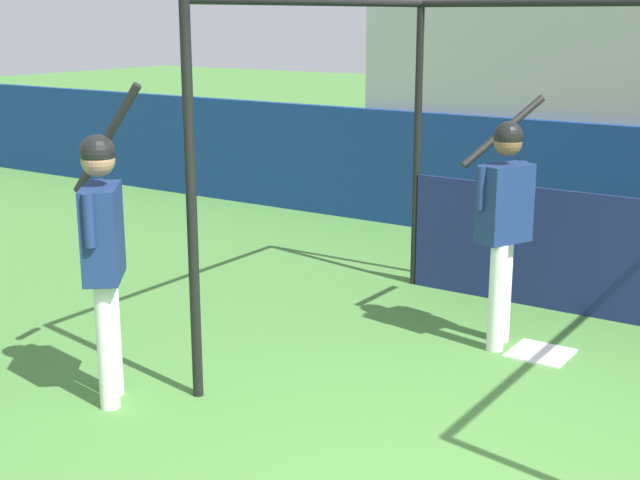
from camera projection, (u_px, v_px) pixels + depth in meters
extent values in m
cube|color=#195B33|center=(436.00, 105.00, 10.93)|extent=(0.45, 0.40, 0.10)
cube|color=#195B33|center=(443.00, 85.00, 11.02)|extent=(0.45, 0.06, 0.40)
cube|color=#195B33|center=(478.00, 107.00, 10.63)|extent=(0.45, 0.40, 0.10)
cube|color=#195B33|center=(485.00, 87.00, 10.72)|extent=(0.45, 0.06, 0.40)
cube|color=#195B33|center=(522.00, 110.00, 10.34)|extent=(0.45, 0.40, 0.10)
cube|color=#195B33|center=(528.00, 89.00, 10.42)|extent=(0.45, 0.06, 0.40)
cube|color=#195B33|center=(568.00, 113.00, 10.04)|extent=(0.45, 0.40, 0.10)
cube|color=#195B33|center=(575.00, 91.00, 10.13)|extent=(0.45, 0.06, 0.40)
cube|color=#195B33|center=(617.00, 116.00, 9.74)|extent=(0.45, 0.40, 0.10)
cube|color=#195B33|center=(624.00, 93.00, 9.83)|extent=(0.45, 0.06, 0.40)
cube|color=#195B33|center=(465.00, 68.00, 11.47)|extent=(0.45, 0.40, 0.10)
cube|color=#195B33|center=(472.00, 50.00, 11.56)|extent=(0.45, 0.06, 0.40)
cube|color=#195B33|center=(505.00, 70.00, 11.18)|extent=(0.45, 0.40, 0.10)
cube|color=#195B33|center=(512.00, 50.00, 11.27)|extent=(0.45, 0.06, 0.40)
cube|color=#195B33|center=(548.00, 71.00, 10.88)|extent=(0.45, 0.40, 0.10)
cube|color=#195B33|center=(554.00, 51.00, 10.97)|extent=(0.45, 0.06, 0.40)
cube|color=#195B33|center=(592.00, 73.00, 10.59)|extent=(0.45, 0.40, 0.10)
cube|color=#195B33|center=(599.00, 53.00, 10.67)|extent=(0.45, 0.06, 0.40)
cube|color=#195B33|center=(640.00, 74.00, 10.29)|extent=(0.45, 0.40, 0.10)
cube|color=#195B33|center=(491.00, 35.00, 12.02)|extent=(0.45, 0.40, 0.10)
cube|color=#195B33|center=(497.00, 18.00, 12.11)|extent=(0.45, 0.06, 0.40)
cube|color=#195B33|center=(530.00, 36.00, 11.72)|extent=(0.45, 0.40, 0.10)
cube|color=#195B33|center=(536.00, 18.00, 11.81)|extent=(0.45, 0.06, 0.40)
cube|color=#195B33|center=(571.00, 36.00, 11.43)|extent=(0.45, 0.40, 0.10)
cube|color=#195B33|center=(577.00, 18.00, 11.52)|extent=(0.45, 0.06, 0.40)
cube|color=#195B33|center=(615.00, 37.00, 11.13)|extent=(0.45, 0.40, 0.10)
cube|color=#195B33|center=(620.00, 18.00, 11.22)|extent=(0.45, 0.06, 0.40)
cylinder|color=black|center=(192.00, 208.00, 5.76)|extent=(0.07, 0.07, 2.62)
cylinder|color=black|center=(417.00, 149.00, 8.28)|extent=(0.07, 0.07, 2.62)
cylinder|color=black|center=(325.00, 2.00, 6.70)|extent=(0.06, 3.13, 0.06)
cylinder|color=black|center=(630.00, 2.00, 6.97)|extent=(3.68, 0.06, 0.06)
cube|color=navy|center=(608.00, 258.00, 7.47)|extent=(3.61, 0.03, 1.07)
cube|color=white|center=(540.00, 353.00, 6.81)|extent=(0.44, 0.44, 0.02)
cylinder|color=white|center=(497.00, 298.00, 6.80)|extent=(0.17, 0.17, 0.84)
cylinder|color=white|center=(503.00, 290.00, 6.99)|extent=(0.17, 0.17, 0.84)
cube|color=navy|center=(505.00, 203.00, 6.72)|extent=(0.36, 0.46, 0.60)
sphere|color=brown|center=(508.00, 142.00, 6.61)|extent=(0.21, 0.21, 0.21)
sphere|color=black|center=(508.00, 136.00, 6.59)|extent=(0.22, 0.22, 0.22)
cylinder|color=navy|center=(481.00, 188.00, 6.61)|extent=(0.09, 0.09, 0.33)
cylinder|color=navy|center=(522.00, 182.00, 6.83)|extent=(0.09, 0.09, 0.33)
cylinder|color=black|center=(503.00, 131.00, 6.97)|extent=(0.45, 0.66, 0.54)
sphere|color=black|center=(529.00, 170.00, 6.72)|extent=(0.08, 0.08, 0.08)
cylinder|color=white|center=(107.00, 346.00, 5.79)|extent=(0.18, 0.18, 0.86)
cylinder|color=white|center=(111.00, 335.00, 5.99)|extent=(0.18, 0.18, 0.86)
cube|color=navy|center=(102.00, 233.00, 5.71)|extent=(0.46, 0.50, 0.61)
sphere|color=#A37556|center=(98.00, 160.00, 5.59)|extent=(0.22, 0.22, 0.22)
sphere|color=black|center=(97.00, 152.00, 5.58)|extent=(0.23, 0.23, 0.23)
cylinder|color=navy|center=(89.00, 221.00, 5.44)|extent=(0.10, 0.10, 0.34)
cylinder|color=navy|center=(100.00, 204.00, 5.91)|extent=(0.10, 0.10, 0.34)
cylinder|color=black|center=(107.00, 139.00, 5.93)|extent=(0.56, 0.20, 0.77)
sphere|color=black|center=(88.00, 201.00, 5.79)|extent=(0.08, 0.08, 0.08)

